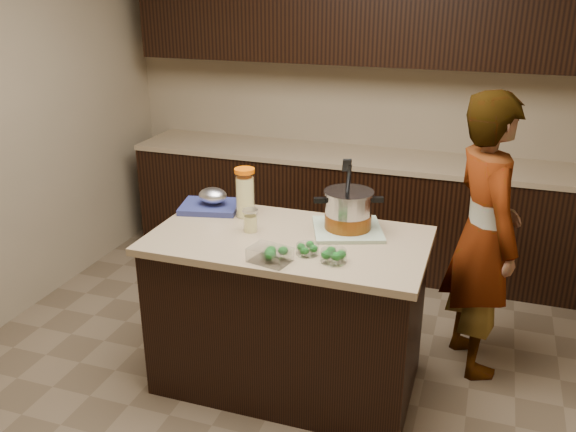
% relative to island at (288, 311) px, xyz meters
% --- Properties ---
extents(ground_plane, '(4.00, 4.00, 0.00)m').
position_rel_island_xyz_m(ground_plane, '(0.00, 0.00, -0.45)').
color(ground_plane, brown).
rests_on(ground_plane, ground).
extents(room_shell, '(4.04, 4.04, 2.72)m').
position_rel_island_xyz_m(room_shell, '(0.00, 0.00, 1.26)').
color(room_shell, tan).
rests_on(room_shell, ground).
extents(back_cabinets, '(3.60, 0.63, 2.33)m').
position_rel_island_xyz_m(back_cabinets, '(0.00, 1.74, 0.49)').
color(back_cabinets, black).
rests_on(back_cabinets, ground).
extents(island, '(1.46, 0.81, 0.90)m').
position_rel_island_xyz_m(island, '(0.00, 0.00, 0.00)').
color(island, black).
rests_on(island, ground).
extents(dish_towel, '(0.46, 0.46, 0.02)m').
position_rel_island_xyz_m(dish_towel, '(0.28, 0.18, 0.46)').
color(dish_towel, '#6A9061').
rests_on(dish_towel, island).
extents(stock_pot, '(0.36, 0.34, 0.38)m').
position_rel_island_xyz_m(stock_pot, '(0.28, 0.18, 0.56)').
color(stock_pot, '#B7B7BC').
rests_on(stock_pot, dish_towel).
extents(lemonade_pitcher, '(0.15, 0.15, 0.28)m').
position_rel_island_xyz_m(lemonade_pitcher, '(-0.33, 0.21, 0.58)').
color(lemonade_pitcher, '#F0E692').
rests_on(lemonade_pitcher, island).
extents(mason_jar, '(0.09, 0.09, 0.13)m').
position_rel_island_xyz_m(mason_jar, '(-0.22, 0.01, 0.51)').
color(mason_jar, '#F0E692').
rests_on(mason_jar, island).
extents(broccoli_tub_left, '(0.15, 0.15, 0.05)m').
position_rel_island_xyz_m(broccoli_tub_left, '(0.16, -0.17, 0.47)').
color(broccoli_tub_left, silver).
rests_on(broccoli_tub_left, island).
extents(broccoli_tub_right, '(0.16, 0.16, 0.06)m').
position_rel_island_xyz_m(broccoli_tub_right, '(0.30, -0.21, 0.48)').
color(broccoli_tub_right, silver).
rests_on(broccoli_tub_right, island).
extents(broccoli_tub_rect, '(0.22, 0.18, 0.07)m').
position_rel_island_xyz_m(broccoli_tub_rect, '(0.01, -0.31, 0.48)').
color(broccoli_tub_rect, silver).
rests_on(broccoli_tub_rect, island).
extents(blue_tray, '(0.38, 0.33, 0.13)m').
position_rel_island_xyz_m(blue_tray, '(-0.56, 0.25, 0.49)').
color(blue_tray, navy).
rests_on(blue_tray, island).
extents(person, '(0.61, 0.71, 1.64)m').
position_rel_island_xyz_m(person, '(0.98, 0.54, 0.37)').
color(person, gray).
rests_on(person, ground).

